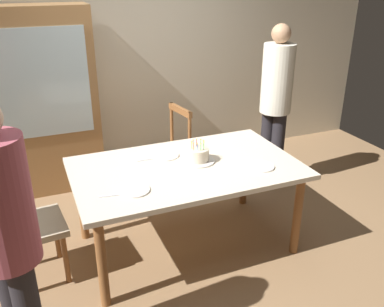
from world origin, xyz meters
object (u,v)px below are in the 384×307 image
Objects in this scene: dining_table at (186,175)px; person_guest at (276,98)px; person_celebrant at (6,236)px; china_cabinet at (41,103)px; birthday_cake at (198,156)px; chair_upholstered at (19,220)px; plate_near_celebrant at (134,190)px; plate_far_side at (166,156)px; plate_near_guest at (260,166)px; chair_spindle_back at (166,156)px.

person_guest is (1.28, 0.71, 0.31)m from dining_table.
person_celebrant is 0.88× the size of china_cabinet.
birthday_cake is 0.29× the size of chair_upholstered.
birthday_cake reaches higher than plate_near_celebrant.
china_cabinet is at bearing 159.38° from person_guest.
chair_upholstered is at bearing 88.93° from person_celebrant.
plate_far_side is (-0.21, 0.20, -0.05)m from birthday_cake.
plate_far_side is at bearing -161.13° from person_guest.
plate_near_guest is at bearing -37.85° from plate_far_side.
chair_spindle_back is at bearing 172.35° from person_guest.
person_guest reaches higher than plate_near_celebrant.
person_guest reaches higher than chair_upholstered.
chair_spindle_back is 1.38m from china_cabinet.
chair_upholstered is 0.55× the size of person_guest.
person_celebrant is (-1.84, -0.57, 0.20)m from plate_near_guest.
plate_near_celebrant is 0.87m from chair_upholstered.
plate_near_celebrant is 1.00× the size of plate_near_guest.
plate_far_side is at bearing -56.27° from china_cabinet.
plate_near_celebrant is (-0.49, -0.24, 0.08)m from dining_table.
birthday_cake is 1.35m from person_guest.
person_guest is (2.57, 0.66, 0.45)m from chair_upholstered.
birthday_cake is 1.67m from person_celebrant.
plate_near_celebrant is 0.13× the size of person_celebrant.
chair_upholstered is at bearing 159.78° from plate_near_celebrant.
plate_near_celebrant is (-0.61, -0.29, -0.05)m from birthday_cake.
person_celebrant is (-1.30, -0.82, 0.28)m from dining_table.
china_cabinet is (-0.97, 1.56, 0.28)m from dining_table.
person_celebrant is 0.97× the size of person_guest.
plate_far_side is at bearing 50.40° from plate_near_celebrant.
china_cabinet is at bearing 104.72° from plate_near_celebrant.
birthday_cake reaches higher than plate_near_guest.
person_guest reaches higher than birthday_cake.
china_cabinet reaches higher than person_guest.
birthday_cake is 1.27× the size of plate_far_side.
chair_spindle_back is (-0.41, 1.11, -0.30)m from plate_near_guest.
person_guest is at bearing -20.62° from china_cabinet.
dining_table is 1.04× the size of person_guest.
chair_spindle_back is 1.00× the size of chair_upholstered.
china_cabinet reaches higher than person_celebrant.
chair_spindle_back is (0.13, 0.87, -0.22)m from dining_table.
person_celebrant is at bearing -98.04° from china_cabinet.
dining_table is 8.16× the size of plate_near_celebrant.
chair_spindle_back is at bearing 49.72° from person_celebrant.
plate_near_celebrant is 1.87m from china_cabinet.
plate_far_side is at bearing 142.15° from plate_near_guest.
plate_near_guest is 1.94m from person_celebrant.
person_guest is at bearing 29.93° from birthday_cake.
dining_table is 1.89× the size of chair_spindle_back.
dining_table is 0.60m from plate_near_guest.
china_cabinet is (-1.09, 0.69, 0.49)m from chair_spindle_back.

